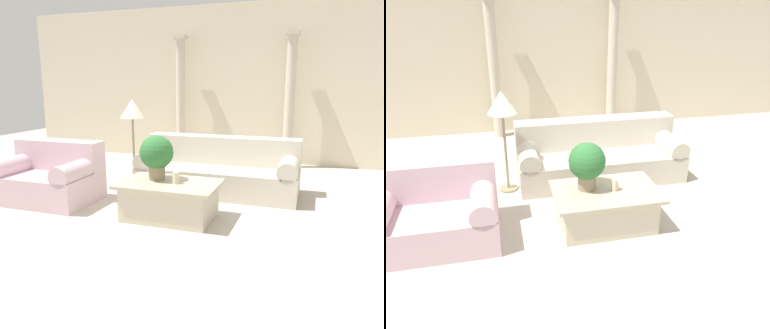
% 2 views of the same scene
% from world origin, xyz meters
% --- Properties ---
extents(ground_plane, '(16.00, 16.00, 0.00)m').
position_xyz_m(ground_plane, '(0.00, 0.00, 0.00)').
color(ground_plane, '#BCB2A3').
extents(wall_back, '(10.00, 0.06, 3.20)m').
position_xyz_m(wall_back, '(0.00, 3.28, 1.60)').
color(wall_back, beige).
rests_on(wall_back, ground_plane).
extents(sofa_long, '(2.38, 0.91, 0.83)m').
position_xyz_m(sofa_long, '(0.14, 0.87, 0.33)').
color(sofa_long, beige).
rests_on(sofa_long, ground_plane).
extents(loveseat, '(1.33, 0.91, 0.83)m').
position_xyz_m(loveseat, '(-2.02, -0.28, 0.34)').
color(loveseat, beige).
rests_on(loveseat, ground_plane).
extents(coffee_table, '(1.21, 0.79, 0.45)m').
position_xyz_m(coffee_table, '(-0.14, -0.44, 0.23)').
color(coffee_table, beige).
rests_on(coffee_table, ground_plane).
extents(potted_plant, '(0.42, 0.42, 0.55)m').
position_xyz_m(potted_plant, '(-0.34, -0.35, 0.78)').
color(potted_plant, '#937F60').
rests_on(potted_plant, coffee_table).
extents(pillar_candle, '(0.08, 0.08, 0.14)m').
position_xyz_m(pillar_candle, '(-0.04, -0.47, 0.53)').
color(pillar_candle, beige).
rests_on(pillar_candle, coffee_table).
extents(floor_lamp, '(0.38, 0.38, 1.39)m').
position_xyz_m(floor_lamp, '(-1.20, 0.70, 1.18)').
color(floor_lamp, gray).
rests_on(floor_lamp, ground_plane).
extents(column_left, '(0.26, 0.26, 2.57)m').
position_xyz_m(column_left, '(-1.25, 2.98, 1.31)').
color(column_left, beige).
rests_on(column_left, ground_plane).
extents(column_right, '(0.26, 0.26, 2.57)m').
position_xyz_m(column_right, '(0.98, 2.98, 1.31)').
color(column_right, beige).
rests_on(column_right, ground_plane).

